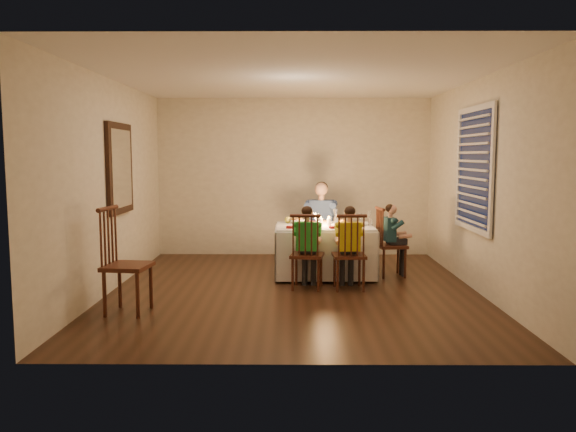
{
  "coord_description": "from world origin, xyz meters",
  "views": [
    {
      "loc": [
        -0.03,
        -6.84,
        1.68
      ],
      "look_at": [
        -0.08,
        0.15,
        0.91
      ],
      "focal_mm": 35.0,
      "sensor_mm": 36.0,
      "label": 1
    }
  ],
  "objects_px": {
    "chair_near_left": "(307,289)",
    "child_teal": "(391,276)",
    "chair_near_right": "(349,289)",
    "child_green": "(307,289)",
    "child_yellow": "(349,289)",
    "chair_adult": "(321,266)",
    "chair_extra": "(129,313)",
    "adult": "(321,266)",
    "serving_bowl": "(297,221)",
    "dining_table": "(324,240)",
    "chair_end": "(391,276)"
  },
  "relations": [
    {
      "from": "dining_table",
      "to": "chair_adult",
      "type": "bearing_deg",
      "value": 89.9
    },
    {
      "from": "chair_near_left",
      "to": "chair_end",
      "type": "xyz_separation_m",
      "value": [
        1.18,
        0.75,
        0.0
      ]
    },
    {
      "from": "chair_near_right",
      "to": "chair_extra",
      "type": "bearing_deg",
      "value": 20.65
    },
    {
      "from": "child_green",
      "to": "child_teal",
      "type": "xyz_separation_m",
      "value": [
        1.18,
        0.75,
        0.0
      ]
    },
    {
      "from": "child_yellow",
      "to": "chair_adult",
      "type": "bearing_deg",
      "value": -82.57
    },
    {
      "from": "child_green",
      "to": "serving_bowl",
      "type": "height_order",
      "value": "serving_bowl"
    },
    {
      "from": "chair_adult",
      "to": "chair_near_left",
      "type": "distance_m",
      "value": 1.49
    },
    {
      "from": "chair_adult",
      "to": "adult",
      "type": "height_order",
      "value": "adult"
    },
    {
      "from": "child_green",
      "to": "child_teal",
      "type": "relative_size",
      "value": 1.05
    },
    {
      "from": "chair_near_left",
      "to": "child_teal",
      "type": "bearing_deg",
      "value": -138.46
    },
    {
      "from": "adult",
      "to": "child_teal",
      "type": "bearing_deg",
      "value": -28.74
    },
    {
      "from": "chair_adult",
      "to": "child_green",
      "type": "bearing_deg",
      "value": -90.89
    },
    {
      "from": "dining_table",
      "to": "chair_end",
      "type": "relative_size",
      "value": 1.43
    },
    {
      "from": "dining_table",
      "to": "child_teal",
      "type": "height_order",
      "value": "dining_table"
    },
    {
      "from": "child_teal",
      "to": "chair_extra",
      "type": "bearing_deg",
      "value": 113.42
    },
    {
      "from": "chair_near_right",
      "to": "adult",
      "type": "relative_size",
      "value": 0.76
    },
    {
      "from": "chair_adult",
      "to": "child_teal",
      "type": "bearing_deg",
      "value": -28.74
    },
    {
      "from": "adult",
      "to": "child_teal",
      "type": "relative_size",
      "value": 1.27
    },
    {
      "from": "chair_near_right",
      "to": "chair_end",
      "type": "relative_size",
      "value": 1.0
    },
    {
      "from": "chair_extra",
      "to": "child_yellow",
      "type": "xyz_separation_m",
      "value": [
        2.45,
        1.07,
        0.0
      ]
    },
    {
      "from": "chair_near_right",
      "to": "child_yellow",
      "type": "xyz_separation_m",
      "value": [
        0.0,
        0.0,
        0.0
      ]
    },
    {
      "from": "chair_near_left",
      "to": "serving_bowl",
      "type": "bearing_deg",
      "value": -73.7
    },
    {
      "from": "dining_table",
      "to": "child_yellow",
      "type": "xyz_separation_m",
      "value": [
        0.26,
        -0.76,
        -0.5
      ]
    },
    {
      "from": "chair_near_left",
      "to": "child_yellow",
      "type": "height_order",
      "value": "child_yellow"
    },
    {
      "from": "chair_near_left",
      "to": "child_green",
      "type": "bearing_deg",
      "value": 99.2
    },
    {
      "from": "chair_adult",
      "to": "chair_near_left",
      "type": "relative_size",
      "value": 1.0
    },
    {
      "from": "adult",
      "to": "dining_table",
      "type": "bearing_deg",
      "value": -80.53
    },
    {
      "from": "chair_end",
      "to": "child_yellow",
      "type": "height_order",
      "value": "child_yellow"
    },
    {
      "from": "chair_near_right",
      "to": "chair_end",
      "type": "xyz_separation_m",
      "value": [
        0.66,
        0.77,
        0.0
      ]
    },
    {
      "from": "adult",
      "to": "serving_bowl",
      "type": "xyz_separation_m",
      "value": [
        -0.37,
        -0.46,
        0.73
      ]
    },
    {
      "from": "chair_end",
      "to": "adult",
      "type": "xyz_separation_m",
      "value": [
        -0.93,
        0.72,
        0.0
      ]
    },
    {
      "from": "chair_adult",
      "to": "chair_extra",
      "type": "height_order",
      "value": "chair_extra"
    },
    {
      "from": "adult",
      "to": "chair_near_left",
      "type": "bearing_deg",
      "value": -90.89
    },
    {
      "from": "child_yellow",
      "to": "child_teal",
      "type": "xyz_separation_m",
      "value": [
        0.66,
        0.77,
        0.0
      ]
    },
    {
      "from": "serving_bowl",
      "to": "dining_table",
      "type": "bearing_deg",
      "value": -34.58
    },
    {
      "from": "dining_table",
      "to": "chair_near_left",
      "type": "height_order",
      "value": "dining_table"
    },
    {
      "from": "dining_table",
      "to": "child_yellow",
      "type": "height_order",
      "value": "dining_table"
    },
    {
      "from": "chair_near_right",
      "to": "chair_extra",
      "type": "distance_m",
      "value": 2.67
    },
    {
      "from": "chair_extra",
      "to": "adult",
      "type": "height_order",
      "value": "adult"
    },
    {
      "from": "dining_table",
      "to": "adult",
      "type": "bearing_deg",
      "value": 89.9
    },
    {
      "from": "chair_adult",
      "to": "chair_near_right",
      "type": "xyz_separation_m",
      "value": [
        0.27,
        -1.49,
        0.0
      ]
    },
    {
      "from": "chair_extra",
      "to": "serving_bowl",
      "type": "xyz_separation_m",
      "value": [
        1.8,
        2.09,
        0.73
      ]
    },
    {
      "from": "chair_near_right",
      "to": "chair_extra",
      "type": "xyz_separation_m",
      "value": [
        -2.45,
        -1.07,
        0.0
      ]
    },
    {
      "from": "chair_adult",
      "to": "chair_end",
      "type": "xyz_separation_m",
      "value": [
        0.93,
        -0.72,
        0.0
      ]
    },
    {
      "from": "dining_table",
      "to": "serving_bowl",
      "type": "height_order",
      "value": "serving_bowl"
    },
    {
      "from": "chair_adult",
      "to": "child_yellow",
      "type": "height_order",
      "value": "child_yellow"
    },
    {
      "from": "chair_extra",
      "to": "adult",
      "type": "xyz_separation_m",
      "value": [
        2.18,
        2.56,
        0.0
      ]
    },
    {
      "from": "chair_near_left",
      "to": "chair_extra",
      "type": "xyz_separation_m",
      "value": [
        -1.93,
        -1.09,
        0.0
      ]
    },
    {
      "from": "chair_near_right",
      "to": "child_green",
      "type": "relative_size",
      "value": 0.92
    },
    {
      "from": "chair_end",
      "to": "child_yellow",
      "type": "distance_m",
      "value": 1.02
    }
  ]
}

